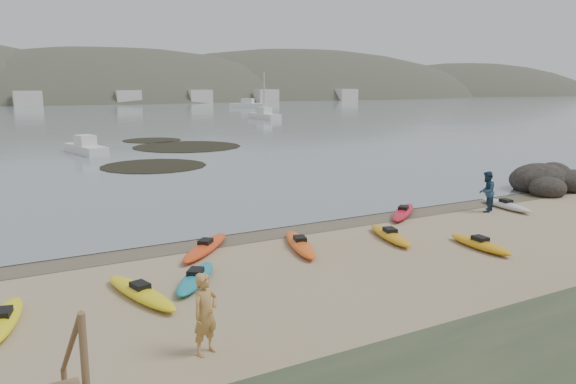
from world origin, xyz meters
TOP-DOWN VIEW (x-y plane):
  - ground at (0.00, 0.00)m, footprint 600.00×600.00m
  - wet_sand at (0.00, -0.30)m, footprint 60.00×60.00m
  - kayaks at (-0.72, -3.41)m, footprint 23.13×8.23m
  - person_west at (-7.07, -8.83)m, footprint 0.80×0.67m
  - person_east at (9.49, -2.03)m, footprint 1.16×1.07m
  - rock_cluster at (17.05, 0.11)m, footprint 5.34×3.94m
  - kelp_mats at (4.37, 29.13)m, footprint 15.21×25.21m
  - moored_boats at (10.04, 76.26)m, footprint 95.78×83.78m
  - far_hills at (39.38, 193.97)m, footprint 550.00×135.00m
  - far_town at (6.00, 145.00)m, footprint 199.00×5.00m

SIDE VIEW (x-z plane):
  - far_hills at x=39.38m, z-range -55.93..24.07m
  - ground at x=0.00m, z-range 0.00..0.00m
  - wet_sand at x=0.00m, z-range 0.00..0.00m
  - kelp_mats at x=4.37m, z-range 0.01..0.05m
  - kayaks at x=-0.72m, z-range 0.00..0.34m
  - rock_cluster at x=17.05m, z-range -0.67..1.16m
  - moored_boats at x=10.04m, z-range -0.07..1.16m
  - person_west at x=-7.07m, z-range 0.00..1.86m
  - person_east at x=9.49m, z-range 0.00..1.91m
  - far_town at x=6.00m, z-range 0.00..4.00m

